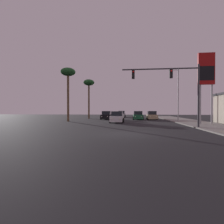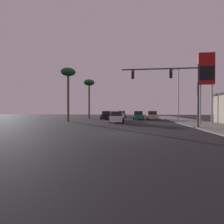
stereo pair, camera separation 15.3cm
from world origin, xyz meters
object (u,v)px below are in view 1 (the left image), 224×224
object	(u,v)px
traffic_light_mast	(175,82)
palm_tree_near	(68,75)
car_black	(106,116)
street_lamp	(177,92)
car_tan	(152,116)
palm_tree_mid	(89,85)
car_silver	(122,114)
car_white	(117,117)
gas_station_sign	(206,73)
car_green	(138,116)

from	to	relation	value
traffic_light_mast	palm_tree_near	bearing A→B (deg)	149.36
car_black	street_lamp	distance (m)	14.35
car_tan	traffic_light_mast	world-z (taller)	traffic_light_mast
palm_tree_mid	palm_tree_near	bearing A→B (deg)	-95.95
car_silver	car_white	xyz separation A→B (m)	(0.37, -20.27, 0.00)
car_silver	traffic_light_mast	distance (m)	28.85
gas_station_sign	palm_tree_near	xyz separation A→B (m)	(-19.77, 4.38, 1.03)
car_silver	gas_station_sign	size ratio (longest dim) A/B	0.48
car_tan	traffic_light_mast	xyz separation A→B (m)	(0.46, -16.54, 4.00)
car_silver	palm_tree_near	size ratio (longest dim) A/B	0.49
street_lamp	palm_tree_near	size ratio (longest dim) A/B	1.02
car_black	palm_tree_mid	size ratio (longest dim) A/B	0.50
palm_tree_near	traffic_light_mast	bearing A→B (deg)	-30.64
car_green	car_tan	distance (m)	2.83
traffic_light_mast	palm_tree_near	xyz separation A→B (m)	(-14.90, 8.82, 2.88)
car_tan	street_lamp	bearing A→B (deg)	138.62
car_green	car_silver	bearing A→B (deg)	-72.55
car_tan	palm_tree_near	distance (m)	17.76
car_white	street_lamp	size ratio (longest dim) A/B	0.48
car_tan	car_black	bearing A→B (deg)	-0.13
car_tan	street_lamp	world-z (taller)	street_lamp
street_lamp	car_green	bearing A→B (deg)	156.37
car_tan	gas_station_sign	world-z (taller)	gas_station_sign
car_green	car_black	world-z (taller)	same
car_silver	palm_tree_near	world-z (taller)	palm_tree_near
car_green	car_black	bearing A→B (deg)	-6.06
street_lamp	palm_tree_near	distance (m)	19.08
street_lamp	car_white	bearing A→B (deg)	-151.39
car_tan	palm_tree_near	world-z (taller)	palm_tree_near
palm_tree_mid	gas_station_sign	bearing A→B (deg)	-37.51
car_black	palm_tree_near	bearing A→B (deg)	54.99
palm_tree_near	car_green	bearing A→B (deg)	31.51
car_white	traffic_light_mast	bearing A→B (deg)	132.25
car_white	street_lamp	bearing A→B (deg)	-151.35
car_green	car_silver	xyz separation A→B (m)	(-3.85, 11.71, 0.00)
car_green	traffic_light_mast	distance (m)	16.78
car_silver	street_lamp	bearing A→B (deg)	127.61
car_white	gas_station_sign	xyz separation A→B (m)	(11.59, -2.96, 5.86)
car_green	car_white	world-z (taller)	same
street_lamp	gas_station_sign	xyz separation A→B (m)	(1.32, -8.56, 1.50)
car_tan	car_green	bearing A→B (deg)	11.58
car_black	gas_station_sign	xyz separation A→B (m)	(14.53, -12.12, 5.86)
car_silver	car_white	world-z (taller)	same
car_tan	car_black	world-z (taller)	same
car_silver	traffic_light_mast	size ratio (longest dim) A/B	0.54
street_lamp	car_black	bearing A→B (deg)	164.91
car_green	car_tan	xyz separation A→B (m)	(2.77, 0.57, 0.00)
palm_tree_near	street_lamp	bearing A→B (deg)	12.78
car_black	palm_tree_near	size ratio (longest dim) A/B	0.49
car_tan	car_silver	world-z (taller)	same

